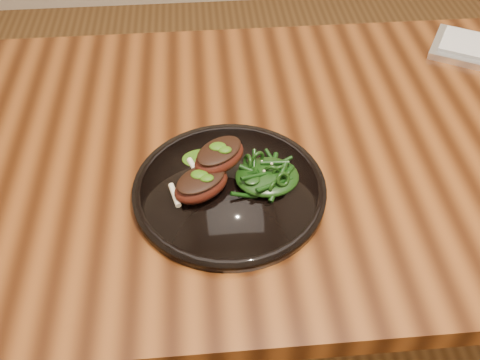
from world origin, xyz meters
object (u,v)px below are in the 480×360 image
object	(u,v)px
lamb_chop_front	(201,184)
plate	(229,189)
greens_heap	(267,174)
desk	(349,169)

from	to	relation	value
lamb_chop_front	plate	bearing A→B (deg)	14.05
lamb_chop_front	greens_heap	world-z (taller)	lamb_chop_front
lamb_chop_front	desk	bearing A→B (deg)	25.09
desk	plate	distance (m)	0.29
desk	greens_heap	xyz separation A→B (m)	(-0.18, -0.12, 0.12)
plate	lamb_chop_front	world-z (taller)	lamb_chop_front
desk	plate	xyz separation A→B (m)	(-0.24, -0.12, 0.09)
plate	greens_heap	size ratio (longest dim) A/B	3.02
lamb_chop_front	greens_heap	xyz separation A→B (m)	(0.11, 0.02, -0.00)
plate	greens_heap	distance (m)	0.07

